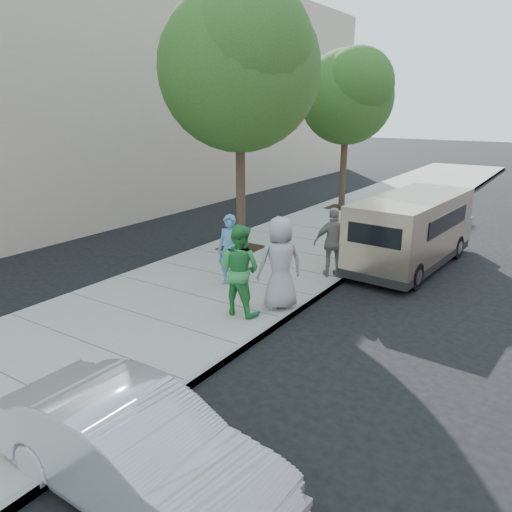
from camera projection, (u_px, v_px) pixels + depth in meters
name	position (u px, v px, depth m)	size (l,w,h in m)	color
ground	(262.00, 290.00, 12.45)	(120.00, 120.00, 0.00)	black
sidewalk	(229.00, 279.00, 12.95)	(5.00, 60.00, 0.15)	gray
curb_face	(314.00, 298.00, 11.67)	(0.12, 60.00, 0.16)	gray
near_building	(24.00, 89.00, 18.89)	(8.00, 44.00, 10.00)	tan
tree_near	(241.00, 63.00, 13.94)	(4.62, 4.60, 7.53)	black
tree_far	(348.00, 93.00, 20.22)	(3.92, 3.80, 6.49)	black
parking_meter	(280.00, 247.00, 12.15)	(0.29, 0.14, 1.32)	gray
van	(413.00, 229.00, 13.99)	(2.22, 5.56, 2.02)	#C9AF90
sedan	(137.00, 450.00, 5.71)	(1.35, 3.86, 1.27)	#ADB1B4
person_officer	(230.00, 250.00, 12.13)	(0.64, 0.42, 1.76)	teal
person_green_shirt	(240.00, 270.00, 10.41)	(0.94, 0.74, 1.94)	green
person_gray_shirt	(280.00, 263.00, 10.70)	(0.99, 0.65, 2.03)	#A0A0A2
person_striped_polo	(334.00, 242.00, 12.74)	(1.05, 0.44, 1.80)	slate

